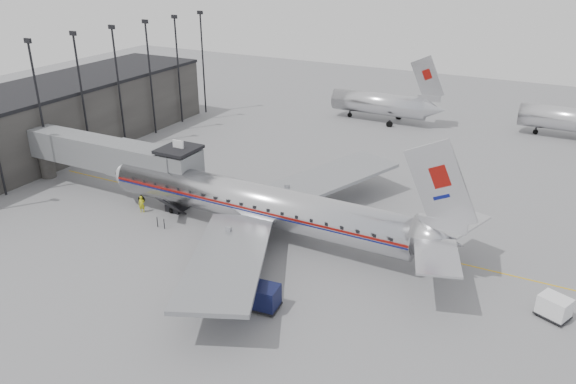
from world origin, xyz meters
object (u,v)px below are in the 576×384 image
(ramp_worker, at_px, (142,204))
(baggage_cart_navy, at_px, (263,297))
(airliner, at_px, (262,205))
(baggage_cart_white, at_px, (554,307))
(service_van, at_px, (226,273))

(ramp_worker, bearing_deg, baggage_cart_navy, -51.29)
(baggage_cart_navy, relative_size, ramp_worker, 1.52)
(airliner, relative_size, baggage_cart_white, 14.22)
(service_van, xyz_separation_m, baggage_cart_white, (22.56, 7.23, -0.24))
(ramp_worker, bearing_deg, service_van, -52.98)
(airliner, height_order, baggage_cart_navy, airliner)
(service_van, bearing_deg, ramp_worker, 132.48)
(service_van, height_order, ramp_worker, service_van)
(airliner, distance_m, ramp_worker, 12.99)
(service_van, relative_size, ramp_worker, 2.88)
(airliner, height_order, service_van, airliner)
(airliner, height_order, baggage_cart_white, airliner)
(airliner, xyz_separation_m, ramp_worker, (-12.73, -1.59, -2.06))
(baggage_cart_white, bearing_deg, service_van, -138.72)
(baggage_cart_navy, distance_m, ramp_worker, 20.24)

